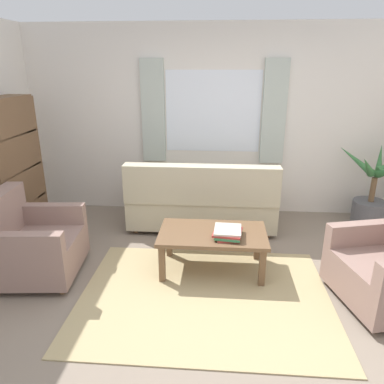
{
  "coord_description": "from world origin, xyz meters",
  "views": [
    {
      "loc": [
        0.1,
        -2.87,
        2.05
      ],
      "look_at": [
        -0.17,
        0.7,
        0.79
      ],
      "focal_mm": 33.73,
      "sensor_mm": 36.0,
      "label": 1
    }
  ],
  "objects_px": {
    "armchair_left": "(31,244)",
    "bookshelf": "(16,177)",
    "potted_plant": "(371,200)",
    "couch": "(202,201)",
    "book_stack_on_table": "(228,233)",
    "coffee_table": "(213,237)"
  },
  "relations": [
    {
      "from": "armchair_left",
      "to": "book_stack_on_table",
      "type": "height_order",
      "value": "armchair_left"
    },
    {
      "from": "armchair_left",
      "to": "bookshelf",
      "type": "xyz_separation_m",
      "value": [
        -0.58,
        0.88,
        0.42
      ]
    },
    {
      "from": "potted_plant",
      "to": "bookshelf",
      "type": "xyz_separation_m",
      "value": [
        -4.47,
        -0.63,
        0.4
      ]
    },
    {
      "from": "book_stack_on_table",
      "to": "bookshelf",
      "type": "distance_m",
      "value": 2.68
    },
    {
      "from": "coffee_table",
      "to": "book_stack_on_table",
      "type": "xyz_separation_m",
      "value": [
        0.15,
        -0.09,
        0.1
      ]
    },
    {
      "from": "armchair_left",
      "to": "potted_plant",
      "type": "relative_size",
      "value": 0.83
    },
    {
      "from": "couch",
      "to": "book_stack_on_table",
      "type": "height_order",
      "value": "couch"
    },
    {
      "from": "couch",
      "to": "coffee_table",
      "type": "xyz_separation_m",
      "value": [
        0.16,
        -1.06,
        0.01
      ]
    },
    {
      "from": "couch",
      "to": "bookshelf",
      "type": "distance_m",
      "value": 2.32
    },
    {
      "from": "couch",
      "to": "potted_plant",
      "type": "relative_size",
      "value": 1.73
    },
    {
      "from": "potted_plant",
      "to": "coffee_table",
      "type": "bearing_deg",
      "value": -148.34
    },
    {
      "from": "potted_plant",
      "to": "bookshelf",
      "type": "distance_m",
      "value": 4.53
    },
    {
      "from": "potted_plant",
      "to": "bookshelf",
      "type": "relative_size",
      "value": 0.64
    },
    {
      "from": "armchair_left",
      "to": "book_stack_on_table",
      "type": "xyz_separation_m",
      "value": [
        1.98,
        0.14,
        0.13
      ]
    },
    {
      "from": "book_stack_on_table",
      "to": "potted_plant",
      "type": "height_order",
      "value": "potted_plant"
    },
    {
      "from": "potted_plant",
      "to": "book_stack_on_table",
      "type": "bearing_deg",
      "value": -144.53
    },
    {
      "from": "couch",
      "to": "book_stack_on_table",
      "type": "xyz_separation_m",
      "value": [
        0.32,
        -1.15,
        0.11
      ]
    },
    {
      "from": "armchair_left",
      "to": "coffee_table",
      "type": "xyz_separation_m",
      "value": [
        1.83,
        0.23,
        0.03
      ]
    },
    {
      "from": "armchair_left",
      "to": "bookshelf",
      "type": "height_order",
      "value": "bookshelf"
    },
    {
      "from": "armchair_left",
      "to": "potted_plant",
      "type": "distance_m",
      "value": 4.17
    },
    {
      "from": "coffee_table",
      "to": "book_stack_on_table",
      "type": "relative_size",
      "value": 3.22
    },
    {
      "from": "bookshelf",
      "to": "potted_plant",
      "type": "bearing_deg",
      "value": 98.0
    }
  ]
}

